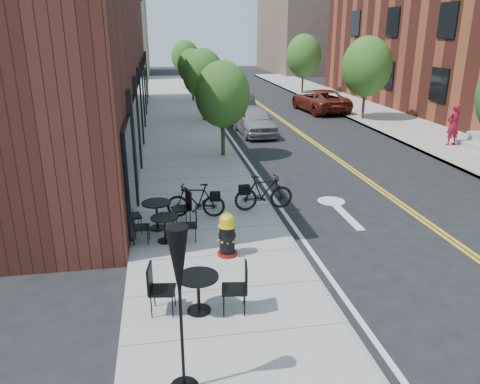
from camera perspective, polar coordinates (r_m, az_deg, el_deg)
ground at (r=11.33m, az=7.31°, el=-7.40°), size 120.00×120.00×0.00m
sidewalk_near at (r=20.31m, az=-6.38°, el=4.87°), size 4.00×70.00×0.12m
sidewalk_far at (r=24.15m, az=23.49°, el=5.70°), size 4.00×70.00×0.12m
building_near at (r=23.94m, az=-18.53°, el=14.55°), size 5.00×28.00×7.00m
bg_building_left at (r=57.86m, az=-15.48°, el=18.50°), size 8.00×14.00×10.00m
bg_building_right at (r=62.65m, az=8.46°, el=19.88°), size 10.00×16.00×12.00m
tree_near_a at (r=18.98m, az=-2.15°, el=11.80°), size 2.20×2.20×3.81m
tree_near_b at (r=26.87m, az=-4.54°, el=14.17°), size 2.30×2.30×3.98m
tree_near_c at (r=34.84m, az=-5.84°, el=14.96°), size 2.10×2.10×3.67m
tree_near_d at (r=42.79m, az=-6.69°, el=16.05°), size 2.40×2.40×4.11m
tree_far_b at (r=28.27m, az=15.19°, el=14.53°), size 2.80×2.80×4.62m
tree_far_c at (r=39.49m, az=7.77°, el=16.14°), size 2.80×2.80×4.62m
fire_hydrant at (r=10.69m, az=-1.59°, el=-5.26°), size 0.48×0.48×1.05m
bicycle_left at (r=12.89m, az=-5.42°, el=-1.03°), size 1.67×0.72×0.97m
bicycle_right at (r=13.38m, az=2.91°, el=-0.06°), size 1.74×0.56×1.03m
bistro_set_a at (r=8.70m, az=-5.10°, el=-11.62°), size 1.79×0.86×0.95m
bistro_set_b at (r=12.28m, az=-10.12°, el=-2.35°), size 1.80×0.92×0.95m
bistro_set_c at (r=11.52m, az=-9.16°, el=-4.05°), size 1.57×0.72×0.84m
patio_umbrella at (r=6.33m, az=-7.44°, el=-10.23°), size 0.41×0.41×2.55m
parked_car_a at (r=23.88m, az=1.77°, el=8.71°), size 1.81×4.16×1.40m
parked_car_b at (r=27.76m, az=0.09°, el=10.27°), size 1.95×4.60×1.48m
parked_car_c at (r=35.30m, az=-2.15°, el=12.26°), size 2.90×5.68×1.58m
parked_car_far at (r=31.16m, az=9.71°, el=10.95°), size 2.82×5.35×1.43m
pedestrian at (r=23.06m, az=24.55°, el=7.50°), size 0.76×0.58×1.85m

